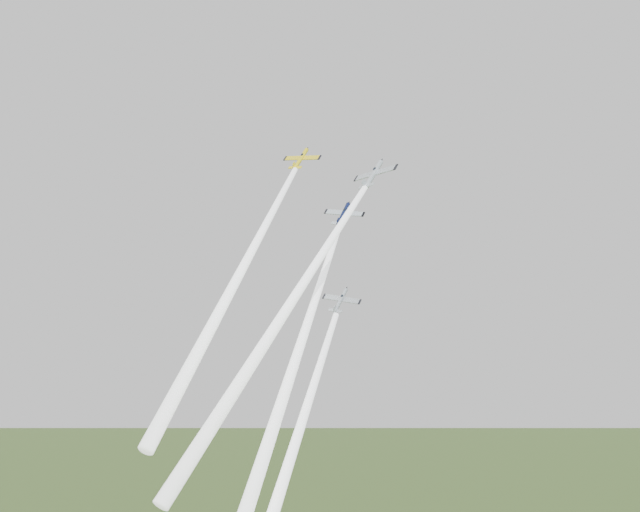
{
  "coord_description": "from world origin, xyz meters",
  "views": [
    {
      "loc": [
        75.82,
        -111.85,
        73.7
      ],
      "look_at": [
        0.0,
        -6.0,
        92.0
      ],
      "focal_mm": 45.0,
      "sensor_mm": 36.0,
      "label": 1
    }
  ],
  "objects_px": {
    "plane_yellow": "(301,159)",
    "plane_silver_right": "(373,174)",
    "plane_silver_low": "(341,300)",
    "plane_navy": "(343,214)"
  },
  "relations": [
    {
      "from": "plane_yellow",
      "to": "plane_silver_right",
      "type": "bearing_deg",
      "value": -16.54
    },
    {
      "from": "plane_silver_right",
      "to": "plane_yellow",
      "type": "bearing_deg",
      "value": 178.74
    },
    {
      "from": "plane_silver_right",
      "to": "plane_silver_low",
      "type": "height_order",
      "value": "plane_silver_right"
    },
    {
      "from": "plane_navy",
      "to": "plane_yellow",
      "type": "bearing_deg",
      "value": 179.1
    },
    {
      "from": "plane_yellow",
      "to": "plane_navy",
      "type": "xyz_separation_m",
      "value": [
        7.87,
        2.03,
        -10.75
      ]
    },
    {
      "from": "plane_yellow",
      "to": "plane_navy",
      "type": "bearing_deg",
      "value": 5.66
    },
    {
      "from": "plane_navy",
      "to": "plane_silver_low",
      "type": "height_order",
      "value": "plane_navy"
    },
    {
      "from": "plane_navy",
      "to": "plane_silver_low",
      "type": "distance_m",
      "value": 18.82
    },
    {
      "from": "plane_silver_low",
      "to": "plane_yellow",
      "type": "bearing_deg",
      "value": 139.74
    },
    {
      "from": "plane_navy",
      "to": "plane_silver_right",
      "type": "distance_m",
      "value": 11.14
    }
  ]
}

